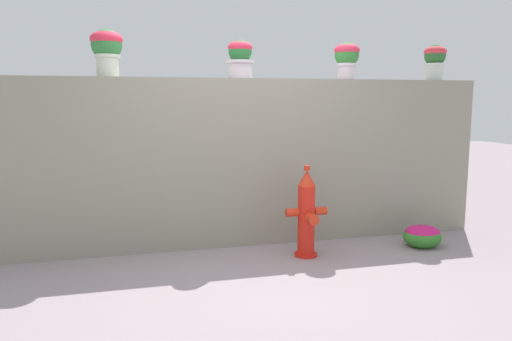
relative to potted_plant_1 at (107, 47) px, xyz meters
name	(u,v)px	position (x,y,z in m)	size (l,w,h in m)	color
ground_plane	(264,280)	(1.30, -1.20, -2.09)	(24.00, 24.00, 0.00)	gray
stone_wall	(236,162)	(1.30, -0.03, -1.19)	(5.65, 0.33, 1.80)	gray
potted_plant_1	(107,47)	(0.00, 0.00, 0.00)	(0.32, 0.32, 0.47)	beige
potted_plant_2	(240,57)	(1.35, -0.04, -0.07)	(0.30, 0.30, 0.40)	silver
potted_plant_3	(347,56)	(2.57, -0.05, -0.03)	(0.28, 0.28, 0.41)	silver
potted_plant_4	(435,59)	(3.73, 0.01, -0.04)	(0.26, 0.26, 0.42)	silver
fire_hydrant	(307,215)	(1.88, -0.67, -1.66)	(0.43, 0.34, 0.93)	red
flower_bush_left	(422,235)	(3.22, -0.68, -1.97)	(0.41, 0.37, 0.24)	#327B29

